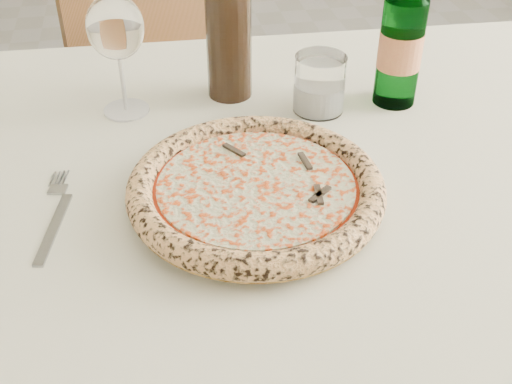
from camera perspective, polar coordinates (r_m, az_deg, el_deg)
dining_table at (r=0.99m, az=-1.07°, el=-1.33°), size 1.59×0.97×0.76m
chair_far at (r=1.77m, az=-8.25°, el=11.30°), size 0.57×0.57×0.93m
plate at (r=0.85m, az=-0.00°, el=-0.60°), size 0.30×0.30×0.02m
pizza at (r=0.84m, az=-0.00°, el=0.35°), size 0.34×0.34×0.04m
fork at (r=0.88m, az=-17.43°, el=-2.00°), size 0.04×0.20×0.00m
wine_glass at (r=1.03m, az=-12.37°, el=13.91°), size 0.09×0.09×0.20m
tumbler at (r=1.06m, az=5.65°, el=9.24°), size 0.08×0.08×0.09m
beer_bottle at (r=1.08m, az=12.81°, el=13.04°), size 0.07×0.07×0.27m
wine_bottle at (r=1.07m, az=-2.48°, el=14.92°), size 0.07×0.07×0.31m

